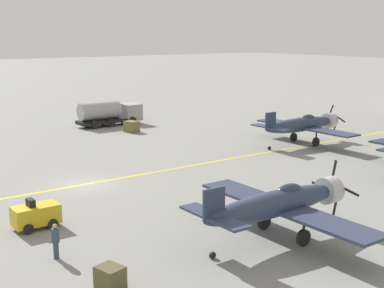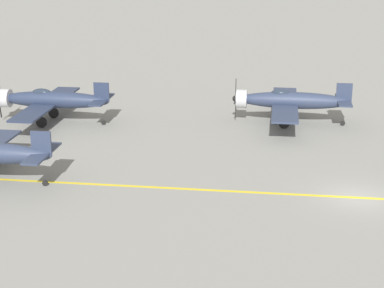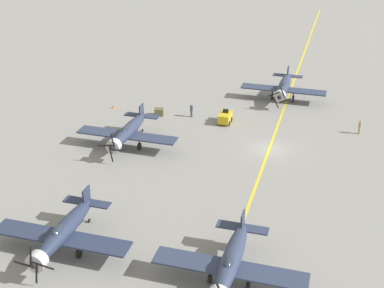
{
  "view_description": "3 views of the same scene",
  "coord_description": "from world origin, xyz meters",
  "px_view_note": "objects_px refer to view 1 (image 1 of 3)",
  "views": [
    {
      "loc": [
        35.67,
        -15.89,
        11.02
      ],
      "look_at": [
        7.97,
        4.13,
        3.92
      ],
      "focal_mm": 50.0,
      "sensor_mm": 36.0,
      "label": 1
    },
    {
      "loc": [
        -37.3,
        5.07,
        15.07
      ],
      "look_at": [
        4.45,
        10.8,
        1.56
      ],
      "focal_mm": 60.0,
      "sensor_mm": 36.0,
      "label": 2
    },
    {
      "loc": [
        -7.06,
        56.43,
        28.08
      ],
      "look_at": [
        7.86,
        5.45,
        2.16
      ],
      "focal_mm": 50.0,
      "sensor_mm": 36.0,
      "label": 3
    }
  ],
  "objects_px": {
    "airplane_far_center": "(303,125)",
    "airplane_mid_right": "(279,203)",
    "tow_tractor": "(36,215)",
    "supply_crate_mid_lane": "(132,127)",
    "supply_crate_by_tanker": "(110,277)",
    "ground_crew_walking": "(56,240)",
    "fuel_tanker": "(110,113)"
  },
  "relations": [
    {
      "from": "tow_tractor",
      "to": "supply_crate_by_tanker",
      "type": "xyz_separation_m",
      "value": [
        9.1,
        0.05,
        -0.31
      ]
    },
    {
      "from": "supply_crate_by_tanker",
      "to": "supply_crate_mid_lane",
      "type": "height_order",
      "value": "supply_crate_mid_lane"
    },
    {
      "from": "airplane_mid_right",
      "to": "supply_crate_by_tanker",
      "type": "relative_size",
      "value": 10.29
    },
    {
      "from": "supply_crate_by_tanker",
      "to": "supply_crate_mid_lane",
      "type": "distance_m",
      "value": 38.13
    },
    {
      "from": "fuel_tanker",
      "to": "supply_crate_mid_lane",
      "type": "distance_m",
      "value": 5.48
    },
    {
      "from": "ground_crew_walking",
      "to": "supply_crate_by_tanker",
      "type": "xyz_separation_m",
      "value": [
        4.34,
        0.75,
        -0.51
      ]
    },
    {
      "from": "airplane_mid_right",
      "to": "supply_crate_by_tanker",
      "type": "bearing_deg",
      "value": -95.48
    },
    {
      "from": "ground_crew_walking",
      "to": "supply_crate_by_tanker",
      "type": "bearing_deg",
      "value": 9.86
    },
    {
      "from": "airplane_far_center",
      "to": "tow_tractor",
      "type": "bearing_deg",
      "value": -74.99
    },
    {
      "from": "supply_crate_by_tanker",
      "to": "airplane_far_center",
      "type": "bearing_deg",
      "value": 118.73
    },
    {
      "from": "tow_tractor",
      "to": "ground_crew_walking",
      "type": "bearing_deg",
      "value": -8.46
    },
    {
      "from": "airplane_mid_right",
      "to": "airplane_far_center",
      "type": "bearing_deg",
      "value": 125.78
    },
    {
      "from": "airplane_mid_right",
      "to": "supply_crate_mid_lane",
      "type": "height_order",
      "value": "airplane_mid_right"
    },
    {
      "from": "airplane_far_center",
      "to": "fuel_tanker",
      "type": "distance_m",
      "value": 23.99
    },
    {
      "from": "tow_tractor",
      "to": "supply_crate_mid_lane",
      "type": "xyz_separation_m",
      "value": [
        -23.6,
        19.67,
        -0.17
      ]
    },
    {
      "from": "ground_crew_walking",
      "to": "tow_tractor",
      "type": "bearing_deg",
      "value": 171.54
    },
    {
      "from": "tow_tractor",
      "to": "supply_crate_by_tanker",
      "type": "bearing_deg",
      "value": 0.29
    },
    {
      "from": "airplane_far_center",
      "to": "airplane_mid_right",
      "type": "distance_m",
      "value": 26.15
    },
    {
      "from": "ground_crew_walking",
      "to": "supply_crate_mid_lane",
      "type": "distance_m",
      "value": 34.92
    },
    {
      "from": "airplane_far_center",
      "to": "supply_crate_mid_lane",
      "type": "relative_size",
      "value": 8.08
    },
    {
      "from": "fuel_tanker",
      "to": "airplane_far_center",
      "type": "bearing_deg",
      "value": 26.02
    },
    {
      "from": "airplane_mid_right",
      "to": "tow_tractor",
      "type": "xyz_separation_m",
      "value": [
        -9.34,
        -10.16,
        -1.22
      ]
    },
    {
      "from": "supply_crate_by_tanker",
      "to": "airplane_mid_right",
      "type": "bearing_deg",
      "value": 88.65
    },
    {
      "from": "airplane_far_center",
      "to": "supply_crate_by_tanker",
      "type": "bearing_deg",
      "value": -60.1
    },
    {
      "from": "airplane_mid_right",
      "to": "supply_crate_mid_lane",
      "type": "relative_size",
      "value": 8.08
    },
    {
      "from": "fuel_tanker",
      "to": "tow_tractor",
      "type": "relative_size",
      "value": 3.08
    },
    {
      "from": "tow_tractor",
      "to": "fuel_tanker",
      "type": "bearing_deg",
      "value": 145.82
    },
    {
      "from": "ground_crew_walking",
      "to": "supply_crate_mid_lane",
      "type": "height_order",
      "value": "ground_crew_walking"
    },
    {
      "from": "fuel_tanker",
      "to": "ground_crew_walking",
      "type": "bearing_deg",
      "value": -31.15
    },
    {
      "from": "fuel_tanker",
      "to": "ground_crew_walking",
      "type": "height_order",
      "value": "fuel_tanker"
    },
    {
      "from": "ground_crew_walking",
      "to": "supply_crate_mid_lane",
      "type": "xyz_separation_m",
      "value": [
        -28.36,
        20.38,
        -0.38
      ]
    },
    {
      "from": "ground_crew_walking",
      "to": "airplane_mid_right",
      "type": "bearing_deg",
      "value": 67.15
    }
  ]
}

